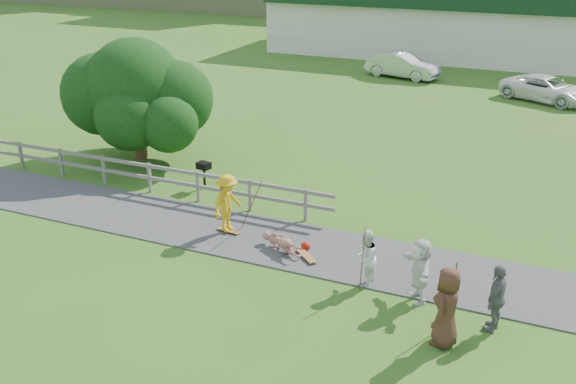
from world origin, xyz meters
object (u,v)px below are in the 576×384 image
Objects in this scene: spectator_c at (447,307)px; car_white at (547,89)px; spectator_b at (497,298)px; car_silver at (403,65)px; spectator_d at (420,270)px; bbq at (204,175)px; skater_fallen at (282,243)px; spectator_a at (365,258)px; skater_rider at (227,206)px; tree at (137,113)px.

spectator_c is 0.40× the size of car_white.
spectator_b is 27.41m from car_silver.
bbq is (-8.81, 4.39, -0.36)m from spectator_d.
skater_fallen is at bearing -132.10° from spectator_d.
car_silver is at bearing 33.12° from skater_fallen.
spectator_a is 22.77m from car_white.
car_white reaches higher than bbq.
spectator_c is at bearing -31.15° from spectator_b.
spectator_a is 8.46m from bbq.
skater_rider is at bearing -165.71° from car_silver.
bbq is at bearing 50.54° from skater_rider.
tree is (-6.06, -19.19, 1.14)m from car_silver.
spectator_a is 0.91× the size of spectator_d.
car_white is at bearing -11.50° from skater_rider.
car_white is 0.77× the size of tree.
car_silver reaches higher than skater_fallen.
tree is (-12.89, 6.22, 1.05)m from spectator_d.
spectator_c is at bearing -21.20° from bbq.
tree is at bearing -102.19° from spectator_b.
spectator_c is 11.47m from bbq.
skater_rider reaches higher than spectator_b.
car_white reaches higher than skater_fallen.
car_white is at bearing -167.27° from spectator_b.
car_silver is 0.74× the size of tree.
skater_fallen is at bearing -104.54° from spectator_c.
spectator_a is at bearing -126.37° from spectator_d.
skater_fallen is 2.92m from spectator_a.
spectator_c reaches higher than spectator_d.
spectator_b is 2.01m from spectator_d.
spectator_a is at bearing -27.79° from tree.
skater_rider is 1.19× the size of skater_fallen.
spectator_b reaches higher than car_silver.
skater_fallen is at bearing -160.99° from car_silver.
car_white is (8.06, 21.26, -0.24)m from skater_rider.
car_silver is 20.15m from tree.
spectator_b is 1.40m from spectator_c.
bbq is at bearing -109.42° from spectator_c.
spectator_a is at bearing -90.32° from spectator_b.
skater_fallen is at bearing -31.02° from tree.
car_silver is at bearing 94.83° from bbq.
spectator_b is at bearing -77.36° from skater_fallen.
car_silver is (-0.57, 23.93, -0.15)m from skater_rider.
tree is (-11.42, 6.02, 1.12)m from spectator_a.
bbq is (-4.58, 3.38, 0.22)m from skater_fallen.
skater_rider reaches higher than car_silver.
car_white is at bearing -94.25° from car_silver.
spectator_d reaches higher than spectator_b.
bbq is (-10.62, -18.35, -0.18)m from car_white.
car_silver is at bearing -164.52° from spectator_a.
spectator_b reaches higher than spectator_a.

